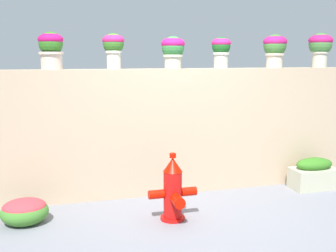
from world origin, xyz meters
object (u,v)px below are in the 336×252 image
potted_plant_4 (221,49)px  fire_hydrant (173,191)px  potted_plant_5 (275,47)px  planter_box (314,174)px  potted_plant_1 (51,47)px  potted_plant_3 (173,49)px  flower_bush_left (25,210)px  potted_plant_6 (320,46)px  potted_plant_2 (113,46)px

potted_plant_4 → fire_hydrant: potted_plant_4 is taller
potted_plant_5 → planter_box: size_ratio=0.74×
potted_plant_1 → fire_hydrant: (1.24, -1.01, -1.58)m
potted_plant_3 → flower_bush_left: 2.62m
potted_plant_1 → potted_plant_5: bearing=-0.2°
potted_plant_3 → potted_plant_6: 2.17m
potted_plant_3 → potted_plant_4: potted_plant_4 is taller
potted_plant_3 → planter_box: 2.58m
potted_plant_2 → planter_box: bearing=-9.1°
potted_plant_2 → flower_bush_left: size_ratio=0.86×
potted_plant_4 → potted_plant_5: (0.80, -0.00, 0.03)m
flower_bush_left → potted_plant_5: bearing=11.1°
planter_box → potted_plant_2: bearing=170.9°
potted_plant_2 → potted_plant_4: size_ratio=1.06×
potted_plant_2 → planter_box: (2.67, -0.43, -1.73)m
potted_plant_5 → fire_hydrant: 2.57m
potted_plant_2 → potted_plant_3: 0.76m
potted_plant_5 → fire_hydrant: bearing=-150.5°
potted_plant_5 → potted_plant_6: size_ratio=0.95×
potted_plant_3 → planter_box: size_ratio=0.66×
flower_bush_left → planter_box: (3.77, 0.22, 0.06)m
potted_plant_2 → potted_plant_4: bearing=0.6°
fire_hydrant → planter_box: fire_hydrant is taller
flower_bush_left → potted_plant_6: bearing=8.5°
potted_plant_1 → fire_hydrant: size_ratio=0.59×
potted_plant_3 → fire_hydrant: (-0.27, -0.94, -1.56)m
potted_plant_3 → potted_plant_5: 1.49m
potted_plant_6 → planter_box: 1.81m
fire_hydrant → planter_box: (2.18, 0.55, -0.13)m
potted_plant_1 → flower_bush_left: bearing=-117.8°
potted_plant_5 → flower_bush_left: (-3.34, -0.66, -1.78)m
potted_plant_5 → potted_plant_1: bearing=179.8°
planter_box → potted_plant_1: bearing=172.4°
potted_plant_4 → fire_hydrant: (-0.95, -0.99, -1.57)m
planter_box → potted_plant_5: bearing=134.0°
potted_plant_1 → planter_box: potted_plant_1 is taller
potted_plant_1 → potted_plant_6: (3.67, -0.07, 0.04)m
potted_plant_6 → potted_plant_3: bearing=179.9°
potted_plant_2 → potted_plant_6: (2.93, -0.04, 0.02)m
potted_plant_2 → fire_hydrant: potted_plant_2 is taller
potted_plant_6 → fire_hydrant: (-2.44, -0.94, -1.62)m
potted_plant_4 → planter_box: potted_plant_4 is taller
potted_plant_2 → potted_plant_1: bearing=178.0°
potted_plant_5 → fire_hydrant: (-1.75, -0.99, -1.60)m
potted_plant_4 → potted_plant_3: bearing=-175.6°
potted_plant_5 → potted_plant_4: bearing=179.9°
potted_plant_5 → flower_bush_left: 3.85m
potted_plant_1 → potted_plant_4: potted_plant_1 is taller
fire_hydrant → flower_bush_left: 1.64m
potted_plant_1 → fire_hydrant: bearing=-39.1°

